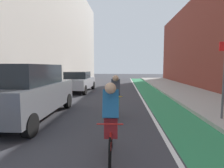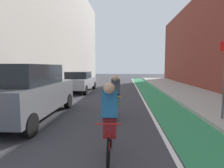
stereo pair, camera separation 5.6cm
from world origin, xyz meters
name	(u,v)px [view 2 (the right image)]	position (x,y,z in m)	size (l,w,h in m)	color
ground_plane	(108,102)	(0.00, 13.40, 0.00)	(76.58, 76.58, 0.00)	#38383D
bike_lane_paint	(156,97)	(2.85, 15.40, 0.00)	(1.60, 34.81, 0.00)	#2D8451
lane_divider_stripe	(142,96)	(1.95, 15.40, 0.00)	(0.12, 34.81, 0.00)	white
sidewalk_right	(197,96)	(5.38, 15.40, 0.07)	(3.46, 34.81, 0.14)	#A8A59E
building_facade_left	(27,15)	(-5.45, 15.40, 5.19)	(3.00, 34.81, 10.39)	#B2ADA3
parked_suv_gray	(29,91)	(-2.60, 10.17, 1.02)	(2.08, 4.60, 1.98)	#595B60
parked_sedan_silver	(79,81)	(-2.60, 17.35, 0.78)	(1.91, 4.28, 1.53)	#9EA0A8
cyclist_mid	(110,120)	(0.58, 7.58, 0.81)	(0.48, 1.68, 1.60)	black
cyclist_trailing	(116,95)	(0.54, 10.51, 0.85)	(0.48, 1.70, 1.60)	black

